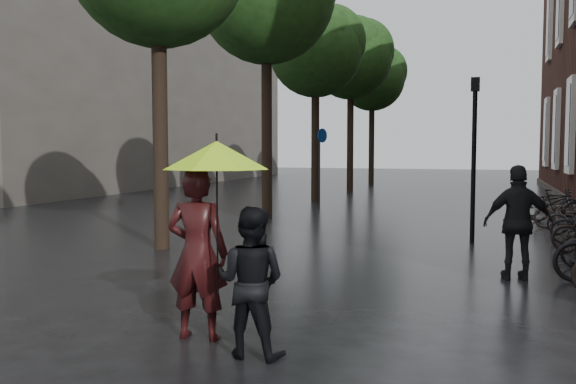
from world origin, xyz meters
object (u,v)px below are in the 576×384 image
at_px(lamp_post, 474,143).
at_px(pedestrian_walking, 518,223).
at_px(person_burgundy, 197,253).
at_px(person_black, 251,282).

bearing_deg(lamp_post, pedestrian_walking, -78.12).
xyz_separation_m(person_burgundy, person_black, (0.78, -0.35, -0.19)).
distance_m(person_black, pedestrian_walking, 5.55).
height_order(person_black, lamp_post, lamp_post).
height_order(pedestrian_walking, lamp_post, lamp_post).
bearing_deg(person_burgundy, pedestrian_walking, -134.80).
bearing_deg(pedestrian_walking, lamp_post, -89.48).
height_order(person_burgundy, lamp_post, lamp_post).
height_order(person_burgundy, pedestrian_walking, person_burgundy).
distance_m(person_burgundy, pedestrian_walking, 5.70).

